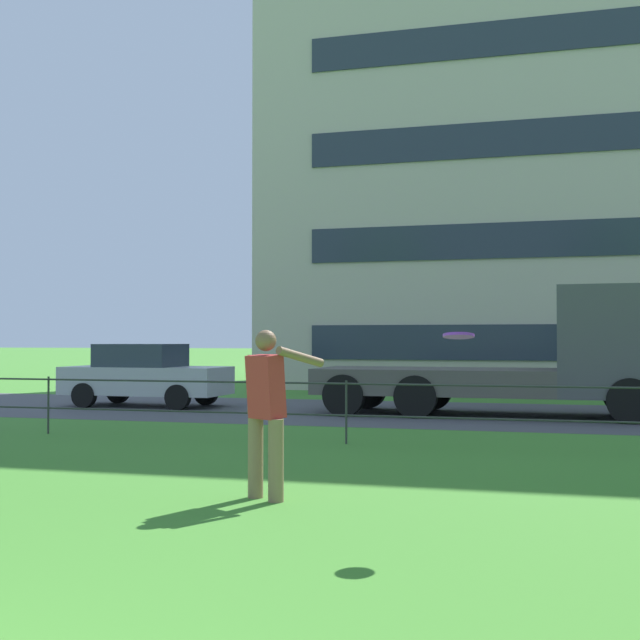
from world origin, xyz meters
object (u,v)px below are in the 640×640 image
person_thrower (267,408)px  frisbee (459,336)px  flatbed_truck_center (537,360)px  car_silver_right (145,375)px

person_thrower → frisbee: size_ratio=5.88×
frisbee → person_thrower: bearing=155.7°
person_thrower → flatbed_truck_center: bearing=76.4°
frisbee → flatbed_truck_center: bearing=87.8°
frisbee → car_silver_right: bearing=127.8°
person_thrower → car_silver_right: bearing=123.0°
person_thrower → frisbee: bearing=-24.3°
person_thrower → flatbed_truck_center: flatbed_truck_center is taller
person_thrower → flatbed_truck_center: 10.63m
car_silver_right → frisbee: bearing=-52.2°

